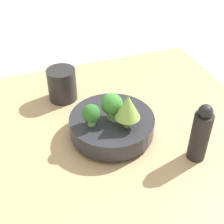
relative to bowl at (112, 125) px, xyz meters
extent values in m
plane|color=beige|center=(-0.03, 0.00, -0.08)|extent=(6.00, 6.00, 0.00)
cube|color=tan|center=(-0.03, 0.00, -0.06)|extent=(0.96, 0.83, 0.04)
cylinder|color=#28282D|center=(0.00, 0.00, -0.03)|extent=(0.10, 0.10, 0.01)
cylinder|color=#28282D|center=(0.00, 0.00, 0.00)|extent=(0.23, 0.23, 0.05)
cylinder|color=#609347|center=(0.03, -0.04, 0.04)|extent=(0.02, 0.02, 0.03)
cone|color=#84AD47|center=(0.03, -0.04, 0.09)|extent=(0.06, 0.06, 0.06)
cylinder|color=#6BA34C|center=(0.00, 0.00, 0.04)|extent=(0.03, 0.03, 0.03)
sphere|color=#387A2D|center=(0.00, 0.00, 0.07)|extent=(0.06, 0.06, 0.06)
cylinder|color=#7AB256|center=(-0.06, -0.01, 0.04)|extent=(0.02, 0.02, 0.02)
sphere|color=#286023|center=(-0.06, -0.01, 0.06)|extent=(0.05, 0.05, 0.05)
cylinder|color=black|center=(-0.09, 0.22, 0.02)|extent=(0.09, 0.09, 0.10)
cylinder|color=black|center=(0.17, -0.15, 0.03)|extent=(0.05, 0.05, 0.14)
sphere|color=black|center=(0.17, -0.15, 0.11)|extent=(0.04, 0.04, 0.04)
camera|label=1|loc=(-0.22, -0.61, 0.55)|focal=50.00mm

